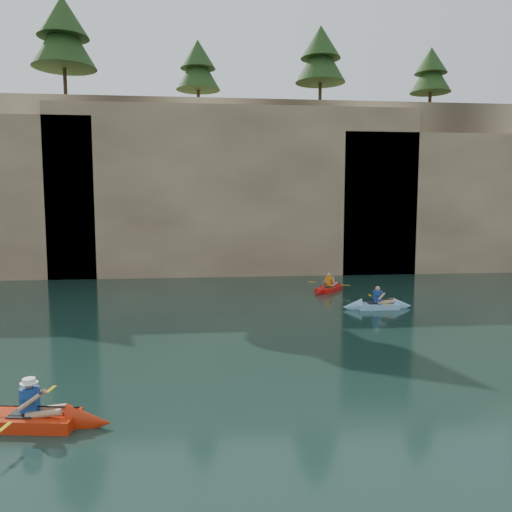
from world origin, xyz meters
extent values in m
plane|color=black|center=(0.00, 0.00, 0.00)|extent=(160.00, 160.00, 0.00)
cube|color=tan|center=(0.00, 30.00, 6.00)|extent=(70.00, 16.00, 12.00)
cube|color=tan|center=(2.00, 22.60, 5.70)|extent=(24.00, 2.40, 11.40)
cube|color=black|center=(-4.00, 21.95, 1.60)|extent=(3.50, 1.00, 3.20)
cube|color=black|center=(10.00, 21.95, 2.25)|extent=(5.00, 1.00, 4.50)
cube|color=red|center=(-4.03, 0.16, 0.16)|extent=(2.86, 1.27, 0.31)
cone|color=red|center=(-2.74, -0.04, 0.16)|extent=(1.09, 0.96, 0.83)
cube|color=black|center=(-4.17, 0.18, 0.28)|extent=(0.62, 0.59, 0.04)
cube|color=navy|center=(-4.03, 0.16, 0.59)|extent=(0.39, 0.28, 0.52)
sphere|color=tan|center=(-4.03, 0.16, 0.97)|extent=(0.22, 0.22, 0.22)
cylinder|color=black|center=(-4.03, 0.16, 0.45)|extent=(2.18, 0.37, 0.04)
cube|color=yellow|center=(-3.87, 1.15, 0.45)|extent=(0.14, 0.43, 0.02)
cube|color=yellow|center=(-4.18, -0.83, 0.45)|extent=(0.14, 0.43, 0.02)
cylinder|color=white|center=(-4.03, 0.16, 1.01)|extent=(0.38, 0.38, 0.10)
cube|color=#84B5DD|center=(7.68, 11.05, 0.14)|extent=(2.53, 0.82, 0.29)
cone|color=#84B5DD|center=(8.87, 11.05, 0.14)|extent=(0.89, 0.78, 0.78)
cone|color=#84B5DD|center=(6.49, 11.05, 0.14)|extent=(0.89, 0.78, 0.78)
cube|color=black|center=(7.53, 11.05, 0.26)|extent=(0.55, 0.49, 0.04)
cube|color=navy|center=(7.68, 11.05, 0.56)|extent=(0.36, 0.23, 0.52)
sphere|color=tan|center=(7.68, 11.05, 0.94)|extent=(0.22, 0.22, 0.22)
cylinder|color=black|center=(7.68, 11.05, 0.43)|extent=(2.31, 0.04, 0.04)
cube|color=yellow|center=(7.68, 12.10, 0.43)|extent=(0.08, 0.42, 0.02)
cube|color=yellow|center=(7.68, 9.99, 0.43)|extent=(0.08, 0.42, 0.02)
cube|color=red|center=(6.60, 15.74, 0.14)|extent=(2.27, 2.55, 0.28)
cone|color=red|center=(7.38, 16.70, 0.14)|extent=(1.18, 1.20, 0.76)
cone|color=red|center=(5.83, 14.77, 0.14)|extent=(1.18, 1.20, 0.76)
cube|color=black|center=(6.51, 15.62, 0.25)|extent=(0.71, 0.73, 0.04)
cube|color=orange|center=(6.60, 15.74, 0.54)|extent=(0.39, 0.41, 0.51)
sphere|color=tan|center=(6.60, 15.74, 0.91)|extent=(0.21, 0.21, 0.21)
cylinder|color=black|center=(6.60, 15.74, 0.42)|extent=(1.43, 1.78, 0.04)
cube|color=yellow|center=(5.80, 16.38, 0.42)|extent=(0.38, 0.33, 0.02)
cube|color=yellow|center=(7.40, 15.10, 0.42)|extent=(0.38, 0.33, 0.02)
camera|label=1|loc=(-0.21, -10.75, 4.90)|focal=35.00mm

